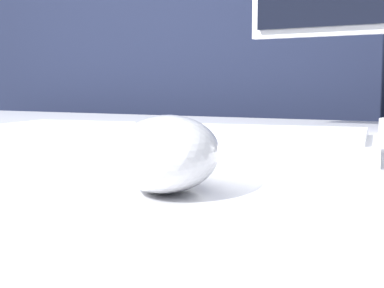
{
  "coord_description": "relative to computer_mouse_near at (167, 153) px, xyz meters",
  "views": [
    {
      "loc": [
        0.21,
        -0.51,
        0.8
      ],
      "look_at": [
        0.05,
        -0.2,
        0.76
      ],
      "focal_mm": 50.0,
      "sensor_mm": 36.0,
      "label": 1
    }
  ],
  "objects": [
    {
      "name": "computer_mouse_near",
      "position": [
        0.0,
        0.0,
        0.0
      ],
      "size": [
        0.1,
        0.12,
        0.05
      ],
      "rotation": [
        0.0,
        0.0,
        0.39
      ],
      "color": "silver",
      "rests_on": "desk"
    },
    {
      "name": "partition_panel",
      "position": [
        -0.05,
        0.88,
        -0.02
      ],
      "size": [
        5.0,
        0.03,
        1.48
      ],
      "color": "black",
      "rests_on": "ground_plane"
    },
    {
      "name": "keyboard",
      "position": [
        -0.1,
        0.18,
        -0.01
      ],
      "size": [
        0.41,
        0.18,
        0.02
      ],
      "rotation": [
        0.0,
        0.0,
        0.16
      ],
      "color": "white",
      "rests_on": "desk"
    }
  ]
}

